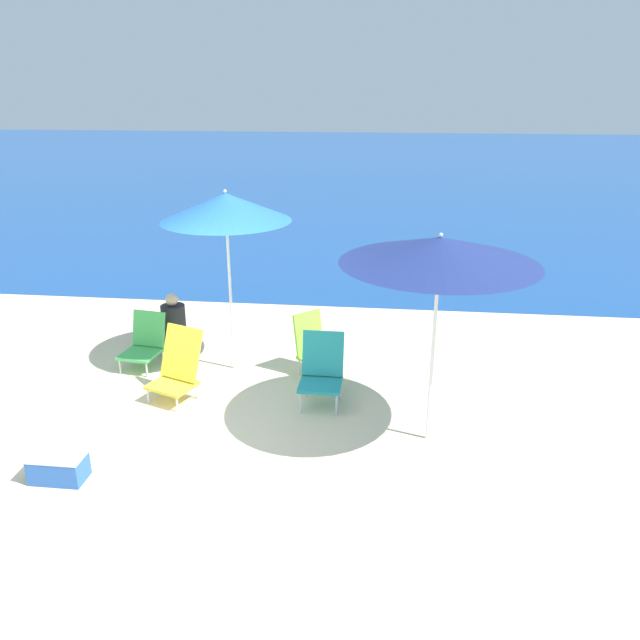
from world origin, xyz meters
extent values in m
plane|color=beige|center=(0.00, 0.00, 0.00)|extent=(60.00, 60.00, 0.00)
cube|color=#19478C|center=(0.00, 24.73, 0.00)|extent=(60.00, 40.00, 0.01)
cylinder|color=white|center=(0.21, 2.20, 0.97)|extent=(0.04, 0.04, 1.95)
cone|color=blue|center=(0.21, 2.20, 2.11)|extent=(1.58, 1.58, 0.33)
sphere|color=white|center=(0.21, 2.20, 2.30)|extent=(0.04, 0.04, 0.04)
cylinder|color=white|center=(2.64, 0.73, 0.95)|extent=(0.04, 0.04, 1.90)
cone|color=navy|center=(2.64, 0.73, 2.03)|extent=(1.91, 1.91, 0.25)
sphere|color=white|center=(2.64, 0.73, 2.17)|extent=(0.04, 0.04, 0.04)
cylinder|color=silver|center=(-0.55, 1.13, 0.09)|extent=(0.02, 0.02, 0.19)
cylinder|color=silver|center=(-0.15, 0.98, 0.09)|extent=(0.02, 0.02, 0.19)
cylinder|color=silver|center=(-0.42, 1.46, 0.09)|extent=(0.02, 0.02, 0.19)
cylinder|color=silver|center=(-0.02, 1.31, 0.09)|extent=(0.02, 0.02, 0.19)
cube|color=yellow|center=(-0.28, 1.22, 0.20)|extent=(0.62, 0.57, 0.04)
cube|color=yellow|center=(-0.21, 1.42, 0.54)|extent=(0.56, 0.41, 0.60)
cylinder|color=silver|center=(1.33, 1.84, 0.11)|extent=(0.02, 0.02, 0.22)
cylinder|color=silver|center=(1.58, 2.08, 0.11)|extent=(0.02, 0.02, 0.22)
cylinder|color=silver|center=(1.09, 2.08, 0.11)|extent=(0.02, 0.02, 0.22)
cylinder|color=silver|center=(1.34, 2.33, 0.11)|extent=(0.02, 0.02, 0.22)
cube|color=#8ECC3D|center=(1.33, 2.08, 0.24)|extent=(0.58, 0.58, 0.04)
cube|color=#8ECC3D|center=(1.19, 2.23, 0.53)|extent=(0.38, 0.38, 0.54)
cylinder|color=silver|center=(1.24, 1.10, 0.13)|extent=(0.02, 0.02, 0.26)
cylinder|color=silver|center=(1.65, 1.09, 0.13)|extent=(0.02, 0.02, 0.26)
cylinder|color=silver|center=(1.25, 1.50, 0.13)|extent=(0.02, 0.02, 0.26)
cylinder|color=silver|center=(1.66, 1.50, 0.13)|extent=(0.02, 0.02, 0.26)
cube|color=teal|center=(1.45, 1.30, 0.28)|extent=(0.48, 0.48, 0.04)
cube|color=teal|center=(1.45, 1.54, 0.56)|extent=(0.48, 0.19, 0.51)
cylinder|color=silver|center=(-1.20, 1.86, 0.10)|extent=(0.02, 0.02, 0.20)
cylinder|color=silver|center=(-0.82, 1.80, 0.10)|extent=(0.02, 0.02, 0.20)
cylinder|color=silver|center=(-1.14, 2.27, 0.10)|extent=(0.02, 0.02, 0.20)
cylinder|color=silver|center=(-0.76, 2.21, 0.10)|extent=(0.02, 0.02, 0.20)
cube|color=#47B756|center=(-0.98, 2.04, 0.22)|extent=(0.52, 0.56, 0.04)
cube|color=#47B756|center=(-0.94, 2.28, 0.47)|extent=(0.47, 0.22, 0.46)
cube|color=#262628|center=(-0.74, 2.68, 0.08)|extent=(0.47, 0.52, 0.16)
cylinder|color=#262628|center=(-0.74, 2.68, 0.41)|extent=(0.33, 0.33, 0.50)
sphere|color=beige|center=(-0.74, 2.68, 0.75)|extent=(0.17, 0.17, 0.17)
cube|color=#2859B2|center=(-0.82, -0.40, 0.12)|extent=(0.50, 0.28, 0.24)
cube|color=white|center=(-0.82, -0.40, 0.27)|extent=(0.51, 0.28, 0.06)
camera|label=1|loc=(2.17, -5.05, 3.49)|focal=35.00mm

